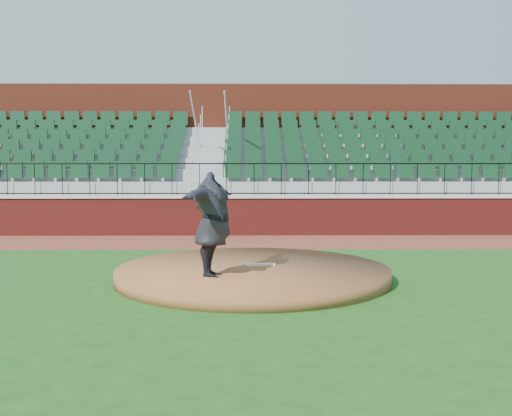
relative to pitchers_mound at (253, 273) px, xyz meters
The scene contains 10 objects.
ground 0.32m from the pitchers_mound, 73.28° to the left, with size 90.00×90.00×0.00m, color #1A4D16.
warning_track 5.68m from the pitchers_mound, 89.15° to the left, with size 34.00×3.20×0.01m, color brown.
field_wall 7.30m from the pitchers_mound, 89.34° to the left, with size 34.00×0.35×1.20m, color maroon.
wall_cap 7.37m from the pitchers_mound, 89.34° to the left, with size 34.00×0.45×0.10m, color #B7B7B7.
wall_railing 7.47m from the pitchers_mound, 89.34° to the left, with size 34.00×0.05×1.00m, color black, non-canonical shape.
seating_stands 10.24m from the pitchers_mound, 89.52° to the left, with size 34.00×5.10×4.60m, color gray, non-canonical shape.
concourse_wall 13.07m from the pitchers_mound, 89.62° to the left, with size 34.00×0.50×5.50m, color maroon.
pitchers_mound is the anchor object (origin of this frame).
pitching_rubber 0.28m from the pitchers_mound, 48.68° to the left, with size 0.59×0.15×0.04m, color white.
pitcher 1.62m from the pitchers_mound, 128.28° to the right, with size 2.37×0.64×1.93m, color black.
Camera 1 is at (-0.15, -12.11, 2.34)m, focal length 41.97 mm.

